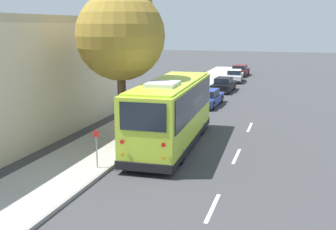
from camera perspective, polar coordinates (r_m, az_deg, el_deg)
name	(u,v)px	position (r m, az deg, el deg)	size (l,w,h in m)	color
ground_plane	(182,142)	(22.27, 1.97, -3.73)	(160.00, 160.00, 0.00)	#3D3D3F
sidewalk_slab	(118,136)	(23.41, -6.75, -2.82)	(80.00, 3.42, 0.15)	#A3A099
curb_strip	(149,138)	(22.78, -2.63, -3.17)	(80.00, 0.14, 0.15)	gray
shuttle_bus	(171,110)	(21.14, 0.45, 0.65)	(9.57, 2.98, 3.51)	#BCDB38
parked_sedan_blue	(208,98)	(32.40, 5.41, 2.29)	(4.72, 1.83, 1.26)	navy
parked_sedan_black	(224,85)	(39.58, 7.55, 4.06)	(4.53, 1.82, 1.30)	black
parked_sedan_white	(235,76)	(46.48, 9.01, 5.22)	(4.37, 1.84, 1.33)	silver
parked_sedan_maroon	(240,71)	(52.19, 9.71, 5.93)	(4.64, 1.94, 1.31)	maroon
street_tree	(121,30)	(21.76, -6.36, 11.40)	(4.52, 4.52, 8.33)	brown
sign_post_near	(97,149)	(17.99, -9.65, -4.50)	(0.06, 0.22, 1.62)	gray
sign_post_far	(117,138)	(19.86, -6.94, -3.08)	(0.06, 0.22, 1.46)	gray
fire_hydrant	(171,108)	(28.64, 0.42, 0.99)	(0.22, 0.22, 0.81)	gold
lane_stripe_behind	(213,208)	(14.69, 6.07, -12.38)	(2.40, 0.14, 0.01)	silver
lane_stripe_mid	(236,156)	(20.24, 9.25, -5.51)	(2.40, 0.14, 0.01)	silver
lane_stripe_ahead	(250,127)	(25.99, 11.01, -1.63)	(2.40, 0.14, 0.01)	silver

